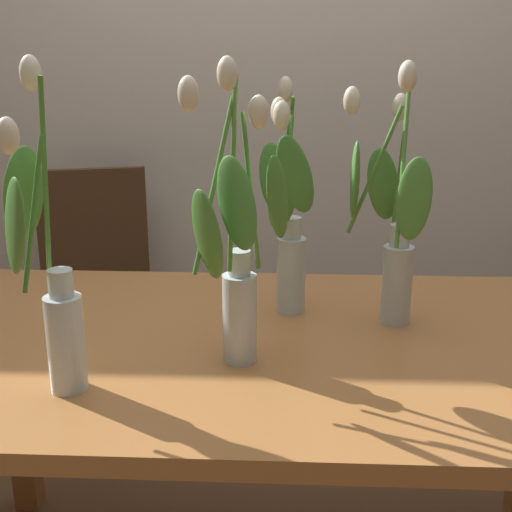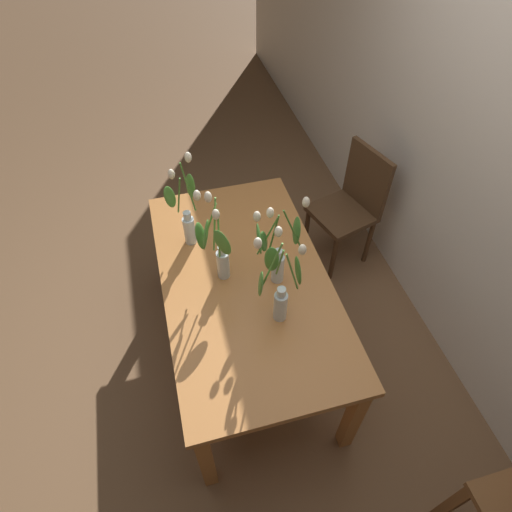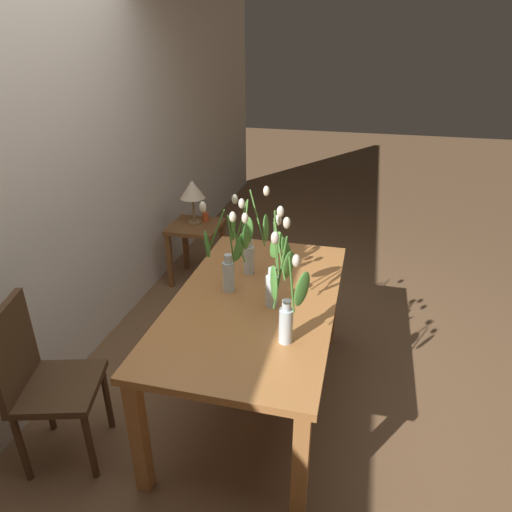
{
  "view_description": "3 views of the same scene",
  "coord_description": "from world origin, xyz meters",
  "px_view_note": "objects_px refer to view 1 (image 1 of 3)",
  "views": [
    {
      "loc": [
        0.04,
        -1.32,
        1.33
      ],
      "look_at": [
        -0.03,
        0.07,
        0.91
      ],
      "focal_mm": 46.77,
      "sensor_mm": 36.0,
      "label": 1
    },
    {
      "loc": [
        1.43,
        -0.32,
        2.56
      ],
      "look_at": [
        0.04,
        0.05,
        0.95
      ],
      "focal_mm": 29.86,
      "sensor_mm": 36.0,
      "label": 2
    },
    {
      "loc": [
        -2.16,
        -0.54,
        2.09
      ],
      "look_at": [
        0.07,
        0.01,
        0.97
      ],
      "focal_mm": 32.21,
      "sensor_mm": 36.0,
      "label": 3
    }
  ],
  "objects_px": {
    "tulip_vase_1": "(52,293)",
    "dining_chair": "(97,283)",
    "tulip_vase_3": "(288,229)",
    "tulip_vase_2": "(239,263)",
    "tulip_vase_0": "(392,235)",
    "dining_table": "(267,377)"
  },
  "relations": [
    {
      "from": "tulip_vase_0",
      "to": "tulip_vase_3",
      "type": "xyz_separation_m",
      "value": [
        -0.23,
        0.05,
        -0.0
      ]
    },
    {
      "from": "dining_chair",
      "to": "tulip_vase_3",
      "type": "bearing_deg",
      "value": -48.79
    },
    {
      "from": "tulip_vase_1",
      "to": "tulip_vase_3",
      "type": "height_order",
      "value": "tulip_vase_1"
    },
    {
      "from": "tulip_vase_2",
      "to": "dining_chair",
      "type": "xyz_separation_m",
      "value": [
        -0.6,
        1.09,
        -0.43
      ]
    },
    {
      "from": "tulip_vase_2",
      "to": "dining_table",
      "type": "bearing_deg",
      "value": 68.6
    },
    {
      "from": "tulip_vase_1",
      "to": "dining_chair",
      "type": "relative_size",
      "value": 0.63
    },
    {
      "from": "tulip_vase_2",
      "to": "dining_chair",
      "type": "relative_size",
      "value": 0.63
    },
    {
      "from": "tulip_vase_1",
      "to": "dining_chair",
      "type": "bearing_deg",
      "value": 103.33
    },
    {
      "from": "tulip_vase_2",
      "to": "dining_chair",
      "type": "height_order",
      "value": "tulip_vase_2"
    },
    {
      "from": "dining_table",
      "to": "tulip_vase_1",
      "type": "bearing_deg",
      "value": -146.85
    },
    {
      "from": "dining_table",
      "to": "tulip_vase_3",
      "type": "bearing_deg",
      "value": 75.5
    },
    {
      "from": "dining_table",
      "to": "dining_chair",
      "type": "relative_size",
      "value": 1.72
    },
    {
      "from": "tulip_vase_2",
      "to": "tulip_vase_0",
      "type": "bearing_deg",
      "value": 36.29
    },
    {
      "from": "dining_table",
      "to": "tulip_vase_3",
      "type": "height_order",
      "value": "tulip_vase_3"
    },
    {
      "from": "dining_table",
      "to": "tulip_vase_3",
      "type": "distance_m",
      "value": 0.34
    },
    {
      "from": "dining_table",
      "to": "tulip_vase_0",
      "type": "xyz_separation_m",
      "value": [
        0.27,
        0.11,
        0.3
      ]
    },
    {
      "from": "tulip_vase_1",
      "to": "tulip_vase_3",
      "type": "relative_size",
      "value": 1.09
    },
    {
      "from": "dining_table",
      "to": "tulip_vase_0",
      "type": "relative_size",
      "value": 2.77
    },
    {
      "from": "tulip_vase_1",
      "to": "tulip_vase_2",
      "type": "xyz_separation_m",
      "value": [
        0.32,
        0.11,
        0.02
      ]
    },
    {
      "from": "tulip_vase_3",
      "to": "dining_chair",
      "type": "distance_m",
      "value": 1.14
    },
    {
      "from": "tulip_vase_0",
      "to": "tulip_vase_3",
      "type": "relative_size",
      "value": 1.07
    },
    {
      "from": "tulip_vase_1",
      "to": "dining_table",
      "type": "bearing_deg",
      "value": 33.15
    }
  ]
}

